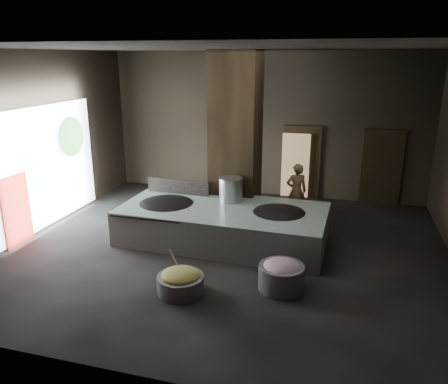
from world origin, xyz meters
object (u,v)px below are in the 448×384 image
(stock_pot, at_px, (231,190))
(cook, at_px, (296,191))
(hearth_platform, at_px, (223,224))
(veg_basin, at_px, (181,284))
(wok_right, at_px, (279,216))
(wok_left, at_px, (167,207))
(meat_basin, at_px, (281,277))

(stock_pot, distance_m, cook, 2.10)
(hearth_platform, distance_m, veg_basin, 2.61)
(wok_right, height_order, cook, cook)
(cook, bearing_deg, hearth_platform, 33.36)
(stock_pot, bearing_deg, veg_basin, -93.06)
(hearth_platform, xyz_separation_m, wok_left, (-1.45, -0.05, 0.32))
(cook, height_order, veg_basin, cook)
(hearth_platform, distance_m, stock_pot, 0.89)
(veg_basin, distance_m, meat_basin, 1.95)
(hearth_platform, distance_m, meat_basin, 2.60)
(wok_left, height_order, stock_pot, stock_pot)
(hearth_platform, bearing_deg, veg_basin, -90.72)
(cook, xyz_separation_m, meat_basin, (0.19, -3.95, -0.54))
(hearth_platform, height_order, wok_left, wok_left)
(hearth_platform, height_order, stock_pot, stock_pot)
(stock_pot, bearing_deg, hearth_platform, -95.19)
(wok_right, relative_size, stock_pot, 2.25)
(stock_pot, height_order, cook, cook)
(wok_left, xyz_separation_m, cook, (2.98, 2.06, 0.04))
(wok_left, bearing_deg, cook, 34.60)
(wok_left, height_order, meat_basin, wok_left)
(wok_right, bearing_deg, wok_left, -177.95)
(cook, bearing_deg, meat_basin, 73.44)
(hearth_platform, height_order, meat_basin, hearth_platform)
(hearth_platform, xyz_separation_m, meat_basin, (1.72, -1.95, -0.18))
(cook, relative_size, meat_basin, 1.77)
(wok_right, height_order, meat_basin, wok_right)
(stock_pot, xyz_separation_m, veg_basin, (-0.17, -3.14, -0.96))
(wok_left, relative_size, wok_right, 1.07)
(cook, bearing_deg, veg_basin, 50.97)
(hearth_platform, relative_size, stock_pot, 7.67)
(cook, relative_size, veg_basin, 1.74)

